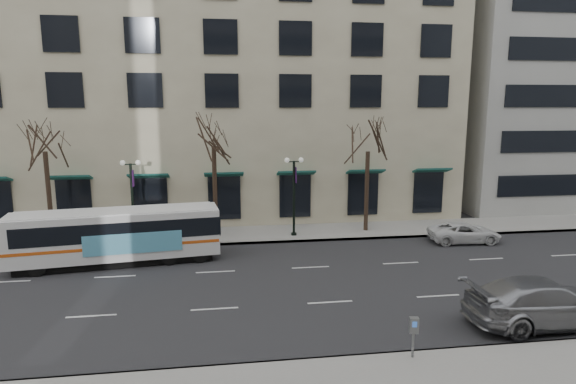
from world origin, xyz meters
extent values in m
plane|color=black|center=(0.00, 0.00, 0.00)|extent=(160.00, 160.00, 0.00)
cube|color=gray|center=(5.00, 9.00, 0.07)|extent=(80.00, 4.00, 0.15)
cube|color=tan|center=(-2.00, 21.00, 12.00)|extent=(40.00, 20.00, 24.00)
cube|color=#999993|center=(32.00, 21.00, 17.50)|extent=(25.00, 20.00, 35.00)
cylinder|color=black|center=(-10.00, 8.80, 2.87)|extent=(0.28, 0.28, 5.74)
cylinder|color=black|center=(0.00, 8.80, 2.97)|extent=(0.28, 0.28, 5.95)
cylinder|color=black|center=(10.00, 8.80, 2.73)|extent=(0.28, 0.28, 5.46)
cylinder|color=black|center=(-5.00, 8.20, 2.50)|extent=(0.16, 0.16, 5.00)
cylinder|color=black|center=(-5.00, 8.20, 0.15)|extent=(0.36, 0.36, 0.30)
cube|color=black|center=(-5.00, 8.20, 4.95)|extent=(0.90, 0.06, 0.06)
sphere|color=silver|center=(-5.45, 8.20, 5.05)|extent=(0.32, 0.32, 0.32)
sphere|color=silver|center=(-4.55, 8.20, 5.05)|extent=(0.32, 0.32, 0.32)
cube|color=#491A61|center=(-4.88, 8.20, 4.10)|extent=(0.04, 0.45, 1.00)
cylinder|color=black|center=(5.00, 8.20, 2.50)|extent=(0.16, 0.16, 5.00)
cylinder|color=black|center=(5.00, 8.20, 0.15)|extent=(0.36, 0.36, 0.30)
cube|color=black|center=(5.00, 8.20, 4.95)|extent=(0.90, 0.06, 0.06)
sphere|color=silver|center=(4.55, 8.20, 5.05)|extent=(0.32, 0.32, 0.32)
sphere|color=silver|center=(5.45, 8.20, 5.05)|extent=(0.32, 0.32, 0.32)
cube|color=#491A61|center=(5.12, 8.20, 4.10)|extent=(0.04, 0.45, 1.00)
cube|color=white|center=(-5.26, 4.43, 1.65)|extent=(11.04, 3.70, 2.48)
cube|color=black|center=(-5.26, 4.43, 0.25)|extent=(10.15, 3.31, 0.41)
cube|color=black|center=(-4.99, 4.46, 2.03)|extent=(10.62, 3.68, 0.99)
cube|color=#D15313|center=(-5.26, 4.43, 1.22)|extent=(10.94, 3.71, 0.16)
cube|color=#52A6C9|center=(-4.21, 3.35, 1.40)|extent=(4.93, 0.68, 1.08)
cube|color=white|center=(-5.26, 4.43, 2.92)|extent=(10.47, 3.40, 0.07)
cylinder|color=black|center=(-8.88, 2.92, 0.45)|extent=(0.93, 0.37, 0.90)
cylinder|color=black|center=(-9.15, 4.97, 0.45)|extent=(0.93, 0.37, 0.90)
cylinder|color=black|center=(-2.44, 3.74, 0.45)|extent=(0.93, 0.37, 0.90)
cylinder|color=black|center=(-2.70, 5.80, 0.45)|extent=(0.93, 0.37, 0.90)
cylinder|color=black|center=(-0.83, 3.95, 0.45)|extent=(0.93, 0.37, 0.90)
cylinder|color=black|center=(-1.09, 6.00, 0.45)|extent=(0.93, 0.37, 0.90)
imported|color=#93949A|center=(12.85, -5.52, 0.91)|extent=(6.35, 2.68, 1.83)
imported|color=silver|center=(15.43, 5.65, 0.61)|extent=(4.54, 2.33, 1.23)
cylinder|color=slate|center=(6.66, -7.45, 0.64)|extent=(0.09, 0.09, 0.98)
cube|color=slate|center=(6.66, -7.45, 1.29)|extent=(0.33, 0.24, 0.54)
cube|color=blue|center=(6.67, -7.55, 1.37)|extent=(0.15, 0.04, 0.20)
camera|label=1|loc=(0.42, -21.66, 8.57)|focal=30.00mm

